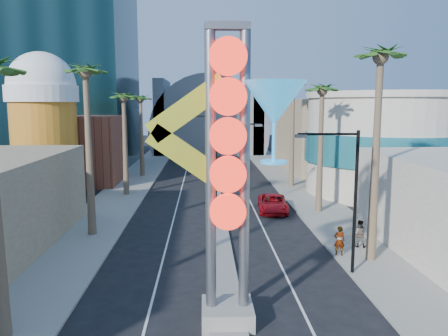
{
  "coord_description": "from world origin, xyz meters",
  "views": [
    {
      "loc": [
        -0.97,
        -14.71,
        9.34
      ],
      "look_at": [
        0.57,
        18.47,
        4.5
      ],
      "focal_mm": 35.0,
      "sensor_mm": 36.0,
      "label": 1
    }
  ],
  "objects_px": {
    "neon_sign": "(247,155)",
    "pedestrian_a": "(339,241)",
    "red_pickup": "(273,203)",
    "pedestrian_b": "(359,234)"
  },
  "relations": [
    {
      "from": "red_pickup",
      "to": "pedestrian_b",
      "type": "distance_m",
      "value": 11.03
    },
    {
      "from": "neon_sign",
      "to": "pedestrian_a",
      "type": "distance_m",
      "value": 11.91
    },
    {
      "from": "neon_sign",
      "to": "pedestrian_a",
      "type": "relative_size",
      "value": 6.84
    },
    {
      "from": "red_pickup",
      "to": "pedestrian_a",
      "type": "xyz_separation_m",
      "value": [
        2.25,
        -11.75,
        0.33
      ]
    },
    {
      "from": "neon_sign",
      "to": "pedestrian_b",
      "type": "relative_size",
      "value": 7.03
    },
    {
      "from": "neon_sign",
      "to": "red_pickup",
      "type": "bearing_deg",
      "value": 77.78
    },
    {
      "from": "pedestrian_a",
      "to": "pedestrian_b",
      "type": "xyz_separation_m",
      "value": [
        1.79,
        1.5,
        -0.03
      ]
    },
    {
      "from": "pedestrian_a",
      "to": "pedestrian_b",
      "type": "distance_m",
      "value": 2.33
    },
    {
      "from": "red_pickup",
      "to": "pedestrian_b",
      "type": "bearing_deg",
      "value": -63.38
    },
    {
      "from": "pedestrian_b",
      "to": "neon_sign",
      "type": "bearing_deg",
      "value": 65.83
    }
  ]
}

